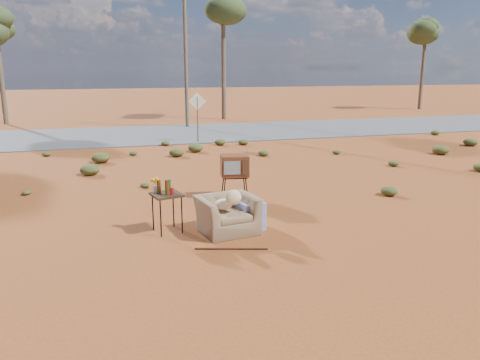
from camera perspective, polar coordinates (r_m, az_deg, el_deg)
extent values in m
plane|color=#94421D|center=(9.30, 0.37, -6.79)|extent=(140.00, 140.00, 0.00)
cube|color=#565659|center=(23.71, -10.14, 5.53)|extent=(140.00, 7.00, 0.04)
imported|color=brown|center=(9.36, -1.57, -3.48)|extent=(1.23, 0.91, 0.98)
ellipsoid|color=beige|center=(9.36, -1.99, -2.97)|extent=(0.36, 0.36, 0.21)
ellipsoid|color=beige|center=(9.14, -0.79, -2.15)|extent=(0.31, 0.16, 0.31)
cube|color=navy|center=(9.72, 1.00, -4.08)|extent=(0.58, 0.80, 0.58)
cube|color=black|center=(11.81, -0.67, 0.43)|extent=(0.67, 0.55, 0.03)
cylinder|color=black|center=(11.64, -1.91, -1.18)|extent=(0.03, 0.03, 0.55)
cylinder|color=black|center=(11.71, 0.82, -1.08)|extent=(0.03, 0.03, 0.55)
cylinder|color=black|center=(12.06, -2.12, -0.66)|extent=(0.03, 0.03, 0.55)
cylinder|color=black|center=(12.12, 0.52, -0.57)|extent=(0.03, 0.03, 0.55)
cube|color=#612E18|center=(11.75, -0.68, 1.77)|extent=(0.76, 0.63, 0.53)
cube|color=gray|center=(11.47, -0.98, 1.48)|extent=(0.41, 0.08, 0.33)
cube|color=#472D19|center=(11.52, 0.67, 1.52)|extent=(0.16, 0.04, 0.38)
cube|color=#352313|center=(9.40, -8.94, -1.77)|extent=(0.67, 0.67, 0.04)
cylinder|color=black|center=(9.23, -9.64, -4.59)|extent=(0.03, 0.03, 0.78)
cylinder|color=black|center=(9.38, -7.10, -4.20)|extent=(0.03, 0.03, 0.78)
cylinder|color=black|center=(9.63, -10.57, -3.87)|extent=(0.03, 0.03, 0.78)
cylinder|color=black|center=(9.78, -8.12, -3.50)|extent=(0.03, 0.03, 0.78)
cylinder|color=#442B0B|center=(9.36, -9.86, -0.82)|extent=(0.08, 0.08, 0.29)
cylinder|color=#442B0B|center=(9.26, -8.91, -0.86)|extent=(0.07, 0.07, 0.31)
cylinder|color=#255727|center=(9.49, -8.60, -0.63)|extent=(0.07, 0.07, 0.27)
cylinder|color=red|center=(9.29, -8.33, -1.32)|extent=(0.07, 0.07, 0.14)
cylinder|color=silver|center=(9.47, -10.27, -1.09)|extent=(0.09, 0.09, 0.16)
ellipsoid|color=#F3A819|center=(9.43, -10.31, -0.10)|extent=(0.18, 0.18, 0.13)
cylinder|color=#4A2513|center=(8.61, -1.08, -8.38)|extent=(1.29, 0.42, 0.04)
cylinder|color=brown|center=(20.87, -5.19, 7.33)|extent=(0.06, 0.06, 2.00)
cube|color=silver|center=(20.80, -5.23, 9.52)|extent=(0.78, 0.04, 0.78)
cylinder|color=brown|center=(30.85, -27.17, 11.64)|extent=(0.28, 0.28, 6.00)
cylinder|color=brown|center=(30.30, -2.03, 14.02)|extent=(0.28, 0.28, 7.00)
ellipsoid|color=#3A4C27|center=(30.48, -2.08, 19.67)|extent=(3.20, 3.20, 2.20)
cylinder|color=brown|center=(40.59, 21.37, 12.64)|extent=(0.28, 0.28, 6.50)
ellipsoid|color=#3A4C27|center=(40.68, 21.72, 16.51)|extent=(3.20, 3.20, 2.20)
cylinder|color=brown|center=(26.26, -6.65, 15.11)|extent=(0.20, 0.20, 8.00)
ellipsoid|color=#485223|center=(12.72, 17.72, -1.27)|extent=(0.44, 0.44, 0.24)
ellipsoid|color=#485223|center=(15.18, -17.83, 1.21)|extent=(0.60, 0.60, 0.33)
ellipsoid|color=#485223|center=(16.58, 18.23, 1.95)|extent=(0.36, 0.36, 0.20)
ellipsoid|color=#485223|center=(17.60, 2.88, 3.29)|extent=(0.40, 0.40, 0.22)
ellipsoid|color=#485223|center=(18.16, -12.90, 3.20)|extent=(0.30, 0.30, 0.17)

